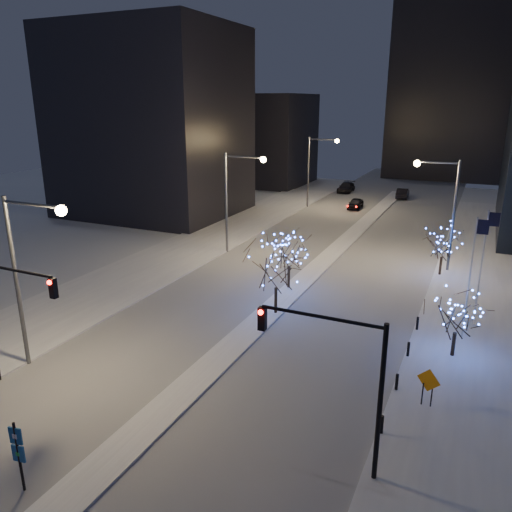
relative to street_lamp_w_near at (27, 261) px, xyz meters
The scene contains 25 objects.
ground 11.23m from the street_lamp_w_near, 12.61° to the right, with size 160.00×160.00×0.00m, color silver.
road 34.80m from the street_lamp_w_near, 74.85° to the left, with size 20.00×130.00×0.02m, color #9FA3AD.
median 30.09m from the street_lamp_w_near, 72.30° to the left, with size 2.00×80.00×0.15m, color white.
east_sidewalk 30.63m from the street_lamp_w_near, 36.94° to the left, with size 10.00×90.00×0.15m, color white.
west_sidewalk 19.77m from the street_lamp_w_near, 105.71° to the left, with size 8.00×90.00×0.15m, color white.
filler_west_near 42.87m from the street_lamp_w_near, 116.64° to the left, with size 22.00×18.00×24.00m, color black.
filler_west_far 70.12m from the street_lamp_w_near, 104.09° to the left, with size 18.00×16.00×16.00m, color black.
horizon_block 92.38m from the street_lamp_w_near, 80.58° to the left, with size 24.00×14.00×42.00m, color black.
street_lamp_w_near is the anchor object (origin of this frame).
street_lamp_w_mid 25.00m from the street_lamp_w_near, 90.00° to the left, with size 4.40×0.56×10.00m.
street_lamp_w_far 50.00m from the street_lamp_w_near, 90.00° to the left, with size 4.40×0.56×10.00m.
street_lamp_east 33.85m from the street_lamp_w_near, 55.81° to the left, with size 3.90×0.56×10.00m.
traffic_signal_west 2.70m from the street_lamp_w_near, 76.04° to the right, with size 5.26×0.43×7.00m.
traffic_signal_east 17.99m from the street_lamp_w_near, ahead, with size 5.26×0.43×7.00m.
flagpoles 27.07m from the street_lamp_w_near, 34.36° to the left, with size 1.35×2.60×8.00m.
bollards 21.57m from the street_lamp_w_near, 22.69° to the left, with size 0.16×12.16×0.90m.
car_near 52.31m from the street_lamp_w_near, 83.81° to the left, with size 1.75×4.34×1.48m, color black.
car_mid 63.88m from the street_lamp_w_near, 80.56° to the left, with size 1.68×4.81×1.59m, color black.
car_far 64.87m from the street_lamp_w_near, 89.28° to the left, with size 2.23×5.48×1.59m, color black.
holiday_tree_median_near 16.03m from the street_lamp_w_near, 53.28° to the left, with size 5.76×5.76×5.56m.
holiday_tree_median_far 20.00m from the street_lamp_w_near, 64.68° to the left, with size 4.19×4.19×4.62m.
holiday_tree_plaza_near 24.58m from the street_lamp_w_near, 27.50° to the left, with size 4.07×4.07×4.12m.
holiday_tree_plaza_far 32.95m from the street_lamp_w_near, 53.62° to the left, with size 3.52×3.52×4.46m.
wayfinding_sign 11.10m from the street_lamp_w_near, 46.67° to the right, with size 0.56×0.15×3.14m.
construction_sign 21.98m from the street_lamp_w_near, 13.90° to the left, with size 1.17×0.51×2.06m.
Camera 1 is at (13.11, -16.18, 14.80)m, focal length 35.00 mm.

